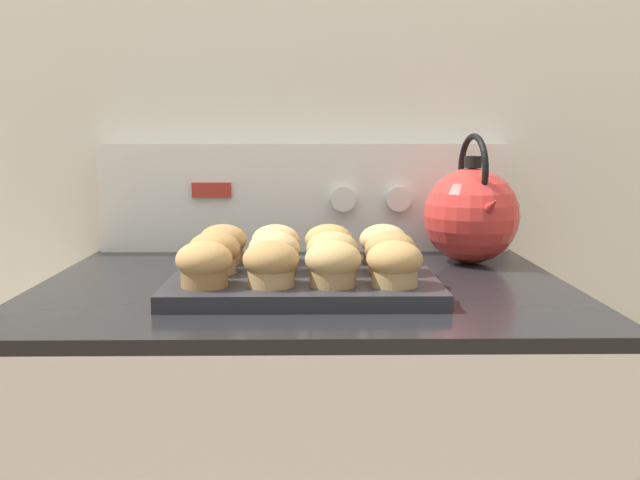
# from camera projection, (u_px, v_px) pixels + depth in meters

# --- Properties ---
(wall_back) EXTENTS (8.00, 0.05, 2.40)m
(wall_back) POSITION_uv_depth(u_px,v_px,m) (305.00, 89.00, 1.31)
(wall_back) COLOR silver
(wall_back) RESTS_ON ground_plane
(control_panel) EXTENTS (0.77, 0.07, 0.20)m
(control_panel) POSITION_uv_depth(u_px,v_px,m) (306.00, 197.00, 1.29)
(control_panel) COLOR white
(control_panel) RESTS_ON stove_range
(muffin_pan) EXTENTS (0.37, 0.29, 0.02)m
(muffin_pan) POSITION_uv_depth(u_px,v_px,m) (302.00, 281.00, 0.97)
(muffin_pan) COLOR #28282D
(muffin_pan) RESTS_ON stove_range
(muffin_r0_c0) EXTENTS (0.07, 0.07, 0.06)m
(muffin_r0_c0) POSITION_uv_depth(u_px,v_px,m) (204.00, 264.00, 0.88)
(muffin_r0_c0) COLOR olive
(muffin_r0_c0) RESTS_ON muffin_pan
(muffin_r0_c1) EXTENTS (0.07, 0.07, 0.06)m
(muffin_r0_c1) POSITION_uv_depth(u_px,v_px,m) (271.00, 264.00, 0.88)
(muffin_r0_c1) COLOR tan
(muffin_r0_c1) RESTS_ON muffin_pan
(muffin_r0_c2) EXTENTS (0.07, 0.07, 0.06)m
(muffin_r0_c2) POSITION_uv_depth(u_px,v_px,m) (333.00, 264.00, 0.89)
(muffin_r0_c2) COLOR #A37A4C
(muffin_r0_c2) RESTS_ON muffin_pan
(muffin_r0_c3) EXTENTS (0.07, 0.07, 0.06)m
(muffin_r0_c3) POSITION_uv_depth(u_px,v_px,m) (394.00, 264.00, 0.89)
(muffin_r0_c3) COLOR tan
(muffin_r0_c3) RESTS_ON muffin_pan
(muffin_r1_c0) EXTENTS (0.07, 0.07, 0.06)m
(muffin_r1_c0) POSITION_uv_depth(u_px,v_px,m) (214.00, 253.00, 0.97)
(muffin_r1_c0) COLOR tan
(muffin_r1_c0) RESTS_ON muffin_pan
(muffin_r1_c1) EXTENTS (0.07, 0.07, 0.06)m
(muffin_r1_c1) POSITION_uv_depth(u_px,v_px,m) (274.00, 253.00, 0.97)
(muffin_r1_c1) COLOR #A37A4C
(muffin_r1_c1) RESTS_ON muffin_pan
(muffin_r1_c2) EXTENTS (0.07, 0.07, 0.06)m
(muffin_r1_c2) POSITION_uv_depth(u_px,v_px,m) (332.00, 252.00, 0.97)
(muffin_r1_c2) COLOR tan
(muffin_r1_c2) RESTS_ON muffin_pan
(muffin_r1_c3) EXTENTS (0.07, 0.07, 0.06)m
(muffin_r1_c3) POSITION_uv_depth(u_px,v_px,m) (390.00, 252.00, 0.97)
(muffin_r1_c3) COLOR tan
(muffin_r1_c3) RESTS_ON muffin_pan
(muffin_r2_c0) EXTENTS (0.07, 0.07, 0.06)m
(muffin_r2_c0) POSITION_uv_depth(u_px,v_px,m) (223.00, 244.00, 1.05)
(muffin_r2_c0) COLOR tan
(muffin_r2_c0) RESTS_ON muffin_pan
(muffin_r2_c1) EXTENTS (0.07, 0.07, 0.06)m
(muffin_r2_c1) POSITION_uv_depth(u_px,v_px,m) (276.00, 244.00, 1.05)
(muffin_r2_c1) COLOR #A37A4C
(muffin_r2_c1) RESTS_ON muffin_pan
(muffin_r2_c2) EXTENTS (0.07, 0.07, 0.06)m
(muffin_r2_c2) POSITION_uv_depth(u_px,v_px,m) (329.00, 244.00, 1.05)
(muffin_r2_c2) COLOR olive
(muffin_r2_c2) RESTS_ON muffin_pan
(muffin_r2_c3) EXTENTS (0.07, 0.07, 0.06)m
(muffin_r2_c3) POSITION_uv_depth(u_px,v_px,m) (383.00, 244.00, 1.05)
(muffin_r2_c3) COLOR olive
(muffin_r2_c3) RESTS_ON muffin_pan
(tea_kettle) EXTENTS (0.16, 0.20, 0.22)m
(tea_kettle) POSITION_uv_depth(u_px,v_px,m) (472.00, 214.00, 1.16)
(tea_kettle) COLOR red
(tea_kettle) RESTS_ON stove_range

